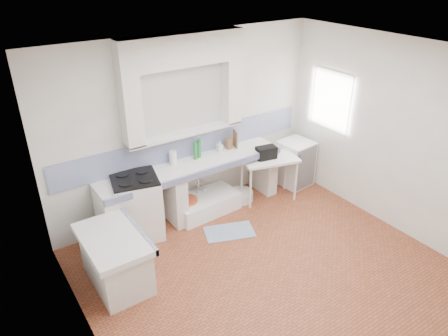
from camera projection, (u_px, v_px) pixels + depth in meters
floor at (266, 270)px, 5.56m from camera, size 4.50×4.50×0.00m
ceiling at (279, 58)px, 4.27m from camera, size 4.50×4.50×0.00m
wall_back at (187, 126)px, 6.38m from camera, size 4.50×0.00×4.50m
wall_front at (428, 274)px, 3.44m from camera, size 4.50×0.00×4.50m
wall_left at (81, 244)px, 3.79m from camera, size 0.00×4.50×4.50m
wall_right at (391, 136)px, 6.03m from camera, size 0.00×4.50×4.50m
alcove_mass at (182, 50)px, 5.70m from camera, size 1.90×0.25×0.45m
window_frame at (338, 99)px, 6.91m from camera, size 0.35×0.86×1.06m
lace_valance at (335, 78)px, 6.66m from camera, size 0.01×0.84×0.24m
counter_slab at (193, 166)px, 6.36m from camera, size 3.00×0.60×0.08m
counter_lip at (202, 173)px, 6.15m from camera, size 3.00×0.04×0.10m
counter_pier_left at (108, 220)px, 5.87m from camera, size 0.20×0.55×0.82m
counter_pier_mid at (174, 198)px, 6.39m from camera, size 0.20×0.55×0.82m
counter_pier_right at (263, 169)px, 7.26m from camera, size 0.20×0.55×0.82m
peninsula_top at (113, 239)px, 5.07m from camera, size 0.70×1.10×0.08m
peninsula_base at (116, 262)px, 5.23m from camera, size 0.60×1.00×0.62m
peninsula_lip at (138, 230)px, 5.23m from camera, size 0.04×1.10×0.10m
backsplash at (189, 144)px, 6.51m from camera, size 4.27×0.03×0.40m
stove at (137, 208)px, 6.06m from camera, size 0.79×0.77×0.93m
sink at (205, 204)px, 6.76m from camera, size 1.09×0.63×0.26m
side_table at (269, 178)px, 7.02m from camera, size 1.02×0.74×0.04m
fridge at (295, 163)px, 7.46m from camera, size 0.58×0.58×0.82m
bucket_red at (187, 208)px, 6.61m from camera, size 0.39×0.39×0.32m
bucket_orange at (211, 206)px, 6.72m from camera, size 0.34×0.34×0.24m
bucket_blue at (224, 197)px, 6.93m from camera, size 0.30×0.30×0.28m
basin_white at (241, 196)px, 7.09m from camera, size 0.49×0.49×0.16m
water_bottle_a at (198, 198)px, 6.86m from camera, size 0.11×0.11×0.32m
water_bottle_b at (205, 196)px, 6.92m from camera, size 0.11×0.11×0.32m
black_bag at (266, 153)px, 6.79m from camera, size 0.35×0.24×0.20m
green_bottle_a at (195, 150)px, 6.43m from camera, size 0.07×0.07×0.29m
green_bottle_b at (199, 149)px, 6.49m from camera, size 0.07×0.07×0.29m
knife_block at (229, 143)px, 6.79m from camera, size 0.10×0.08×0.18m
cutting_board at (235, 139)px, 6.83m from camera, size 0.07×0.20×0.28m
paper_towel at (173, 158)px, 6.28m from camera, size 0.12×0.12×0.22m
soap_bottle at (220, 146)px, 6.69m from camera, size 0.08×0.08×0.18m
rug at (229, 232)px, 6.30m from camera, size 0.84×0.65×0.01m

